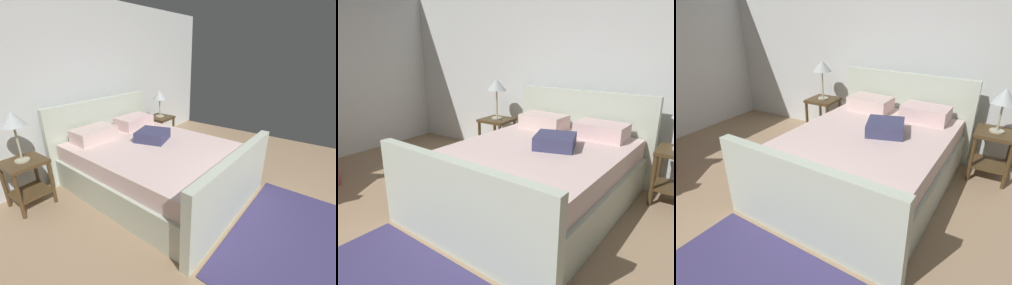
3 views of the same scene
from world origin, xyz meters
The scene contains 6 objects.
wall_back centered at (0.00, 3.40, 1.27)m, with size 6.39×0.12×2.53m, color silver.
bed centered at (0.05, 2.06, 0.34)m, with size 1.94×2.44×1.10m.
nightstand_right centered at (1.27, 2.87, 0.40)m, with size 0.44×0.44×0.60m.
table_lamp_right centered at (1.27, 2.87, 1.00)m, with size 0.26×0.26×0.51m.
nightstand_left centered at (-1.19, 3.00, 0.40)m, with size 0.44×0.44×0.60m.
table_lamp_left centered at (-1.19, 3.00, 1.09)m, with size 0.28×0.28×0.59m.
Camera 3 is at (1.23, -0.62, 1.89)m, focal length 30.62 mm.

